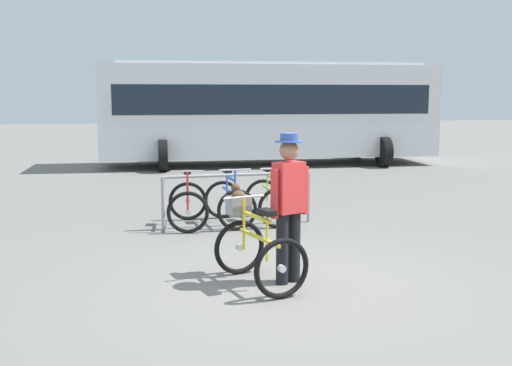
{
  "coord_description": "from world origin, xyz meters",
  "views": [
    {
      "loc": [
        -1.73,
        -6.51,
        2.15
      ],
      "look_at": [
        -0.2,
        1.25,
        1.0
      ],
      "focal_mm": 42.83,
      "sensor_mm": 36.0,
      "label": 1
    }
  ],
  "objects": [
    {
      "name": "featured_bicycle",
      "position": [
        -0.43,
        0.17,
        0.49
      ],
      "size": [
        0.94,
        1.25,
        1.09
      ],
      "color": "black",
      "rests_on": "ground"
    },
    {
      "name": "bus_distant",
      "position": [
        2.28,
        11.8,
        1.74
      ],
      "size": [
        10.06,
        3.56,
        3.08
      ],
      "color": "silver",
      "rests_on": "ground"
    },
    {
      "name": "racked_bike_blue",
      "position": [
        -0.22,
        3.39,
        0.37
      ],
      "size": [
        0.75,
        1.15,
        0.97
      ],
      "color": "black",
      "rests_on": "ground"
    },
    {
      "name": "bike_rack_rail",
      "position": [
        -0.11,
        3.22,
        0.64
      ],
      "size": [
        2.51,
        0.21,
        0.88
      ],
      "color": "#99999E",
      "rests_on": "ground"
    },
    {
      "name": "ground_plane",
      "position": [
        0.0,
        0.0,
        0.0
      ],
      "size": [
        80.0,
        80.0,
        0.0
      ],
      "primitive_type": "plane",
      "color": "slate"
    },
    {
      "name": "person_with_featured_bike",
      "position": [
        -0.05,
        0.1,
        0.95
      ],
      "size": [
        0.49,
        0.33,
        1.72
      ],
      "color": "black",
      "rests_on": "ground"
    },
    {
      "name": "racked_bike_red",
      "position": [
        -0.92,
        3.35,
        0.37
      ],
      "size": [
        0.75,
        1.16,
        0.98
      ],
      "color": "black",
      "rests_on": "ground"
    },
    {
      "name": "racked_bike_lime",
      "position": [
        0.47,
        3.43,
        0.37
      ],
      "size": [
        0.69,
        1.12,
        0.97
      ],
      "color": "black",
      "rests_on": "ground"
    }
  ]
}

